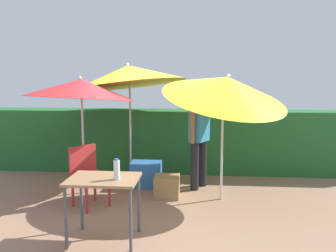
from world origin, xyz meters
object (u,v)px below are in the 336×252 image
person_vendor (199,134)px  crate_cardboard (167,186)px  umbrella_orange (81,89)px  umbrella_yellow (226,88)px  cooler_box (146,174)px  folding_table (104,186)px  chair_plastic (88,172)px  umbrella_rainbow (129,75)px  bottle_water (117,170)px

person_vendor → crate_cardboard: size_ratio=4.75×
umbrella_orange → umbrella_yellow: (2.29, -0.10, 0.02)m
cooler_box → crate_cardboard: cooler_box is taller
folding_table → person_vendor: bearing=62.3°
person_vendor → crate_cardboard: person_vendor is taller
umbrella_yellow → chair_plastic: (-2.03, -0.46, -1.23)m
umbrella_rainbow → umbrella_orange: size_ratio=1.17×
umbrella_yellow → crate_cardboard: bearing=178.5°
umbrella_orange → cooler_box: 1.84m
person_vendor → chair_plastic: (-1.64, -1.00, -0.42)m
person_vendor → bottle_water: person_vendor is taller
person_vendor → cooler_box: (-0.92, -0.02, -0.71)m
umbrella_yellow → folding_table: 2.41m
umbrella_rainbow → folding_table: 2.94m
chair_plastic → cooler_box: size_ratio=1.71×
umbrella_rainbow → crate_cardboard: bearing=-52.8°
umbrella_orange → person_vendor: size_ratio=1.05×
cooler_box → crate_cardboard: (0.41, -0.50, -0.05)m
umbrella_yellow → folding_table: (-1.49, -1.55, -1.09)m
person_vendor → crate_cardboard: 1.05m
umbrella_orange → person_vendor: 2.10m
umbrella_rainbow → cooler_box: umbrella_rainbow is taller
bottle_water → chair_plastic: bearing=122.0°
umbrella_rainbow → bottle_water: size_ratio=9.65×
chair_plastic → umbrella_orange: bearing=114.5°
person_vendor → umbrella_orange: bearing=-167.0°
umbrella_yellow → crate_cardboard: (-0.90, 0.02, -1.57)m
umbrella_yellow → bottle_water: bearing=-129.5°
umbrella_yellow → person_vendor: (-0.39, 0.54, -0.81)m
umbrella_rainbow → umbrella_yellow: umbrella_rainbow is taller
umbrella_yellow → crate_cardboard: size_ratio=5.77×
crate_cardboard → umbrella_orange: bearing=176.8°
crate_cardboard → folding_table: (-0.59, -1.58, 0.49)m
umbrella_rainbow → crate_cardboard: (0.81, -1.06, -1.77)m
bottle_water → folding_table: bearing=164.7°
cooler_box → folding_table: size_ratio=0.65×
person_vendor → crate_cardboard: bearing=-134.4°
umbrella_yellow → umbrella_orange: bearing=177.5°
crate_cardboard → umbrella_rainbow: bearing=127.2°
person_vendor → cooler_box: bearing=-178.9°
cooler_box → folding_table: bearing=-95.0°
umbrella_orange → person_vendor: umbrella_orange is taller
umbrella_rainbow → umbrella_orange: bearing=-120.5°
umbrella_rainbow → chair_plastic: (-0.32, -1.55, -1.43)m
umbrella_rainbow → cooler_box: bearing=-55.0°
person_vendor → folding_table: person_vendor is taller
umbrella_orange → folding_table: bearing=-64.2°
umbrella_orange → crate_cardboard: bearing=-3.2°
umbrella_yellow → person_vendor: bearing=126.0°
crate_cardboard → bottle_water: bearing=-104.6°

